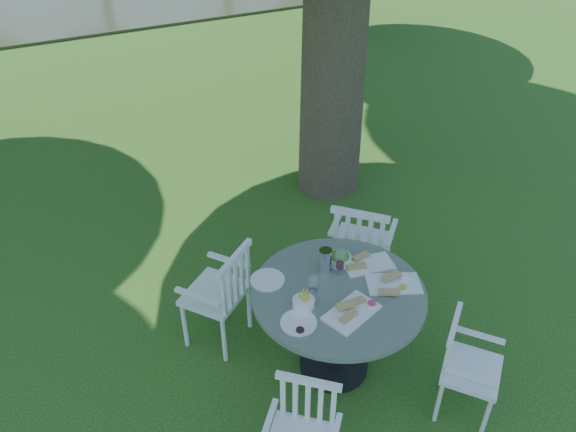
# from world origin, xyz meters

# --- Properties ---
(ground) EXTENTS (140.00, 140.00, 0.00)m
(ground) POSITION_xyz_m (0.00, 0.00, 0.00)
(ground) COLOR #18410D
(ground) RESTS_ON ground
(table) EXTENTS (1.30, 1.30, 0.83)m
(table) POSITION_xyz_m (-0.11, -0.82, 0.66)
(table) COLOR black
(table) RESTS_ON ground
(chair_ne) EXTENTS (0.70, 0.70, 1.01)m
(chair_ne) POSITION_xyz_m (0.55, -0.15, 0.59)
(chair_ne) COLOR white
(chair_ne) RESTS_ON ground
(chair_nw) EXTENTS (0.66, 0.66, 0.96)m
(chair_nw) POSITION_xyz_m (-0.76, -0.14, 0.57)
(chair_nw) COLOR white
(chair_nw) RESTS_ON ground
(chair_sw) EXTENTS (0.58, 0.58, 0.84)m
(chair_sw) POSITION_xyz_m (-0.77, -1.50, 0.50)
(chair_sw) COLOR white
(chair_sw) RESTS_ON ground
(chair_se) EXTENTS (0.59, 0.58, 0.85)m
(chair_se) POSITION_xyz_m (0.50, -1.55, 0.50)
(chair_se) COLOR white
(chair_se) RESTS_ON ground
(tableware) EXTENTS (1.18, 0.90, 0.21)m
(tableware) POSITION_xyz_m (-0.08, -0.74, 0.87)
(tableware) COLOR white
(tableware) RESTS_ON table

